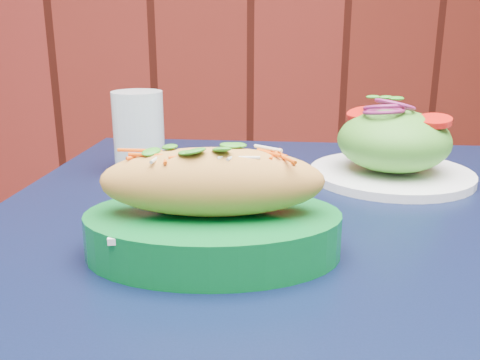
{
  "coord_description": "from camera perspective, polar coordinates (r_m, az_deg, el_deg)",
  "views": [
    {
      "loc": [
        -0.61,
        0.75,
        0.97
      ],
      "look_at": [
        -0.57,
        1.28,
        0.81
      ],
      "focal_mm": 40.0,
      "sensor_mm": 36.0,
      "label": 1
    }
  ],
  "objects": [
    {
      "name": "cafe_table",
      "position": [
        0.67,
        8.55,
        -10.96
      ],
      "size": [
        0.93,
        0.93,
        0.75
      ],
      "rotation": [
        0.0,
        0.0,
        -0.18
      ],
      "color": "black",
      "rests_on": "ground"
    },
    {
      "name": "banh_mi_basket",
      "position": [
        0.51,
        -2.92,
        -3.37
      ],
      "size": [
        0.26,
        0.18,
        0.11
      ],
      "rotation": [
        0.0,
        0.0,
        -0.08
      ],
      "color": "#066626",
      "rests_on": "cafe_table"
    },
    {
      "name": "salad_plate",
      "position": [
        0.79,
        16.01,
        3.41
      ],
      "size": [
        0.23,
        0.23,
        0.11
      ],
      "rotation": [
        0.0,
        0.0,
        -0.04
      ],
      "color": "white",
      "rests_on": "cafe_table"
    },
    {
      "name": "water_glass",
      "position": [
        0.81,
        -10.74,
        5.02
      ],
      "size": [
        0.07,
        0.07,
        0.12
      ],
      "primitive_type": "cylinder",
      "color": "silver",
      "rests_on": "cafe_table"
    }
  ]
}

